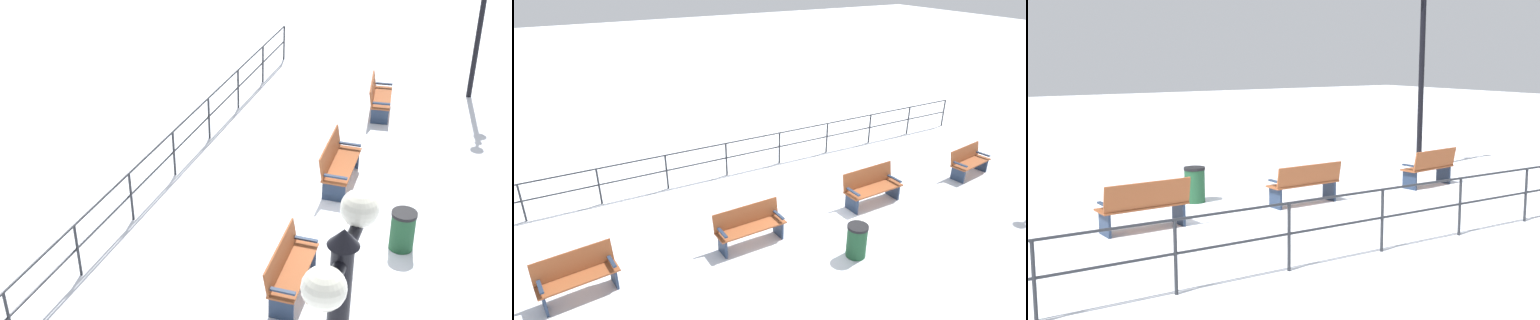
% 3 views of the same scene
% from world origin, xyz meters
% --- Properties ---
extents(ground_plane, '(80.00, 80.00, 0.00)m').
position_xyz_m(ground_plane, '(0.00, 0.00, 0.00)').
color(ground_plane, white).
rests_on(ground_plane, ground).
extents(bench_nearest, '(0.67, 1.53, 0.91)m').
position_xyz_m(bench_nearest, '(-0.05, -5.45, 0.47)').
color(bench_nearest, brown).
rests_on(bench_nearest, ground).
extents(bench_second, '(0.57, 1.64, 0.89)m').
position_xyz_m(bench_second, '(-0.04, -1.82, 0.47)').
color(bench_second, brown).
rests_on(bench_second, ground).
extents(bench_third, '(0.65, 1.65, 0.94)m').
position_xyz_m(bench_third, '(-0.19, 1.81, 0.48)').
color(bench_third, brown).
rests_on(bench_third, ground).
extents(bench_fourth, '(0.73, 1.48, 0.85)m').
position_xyz_m(bench_fourth, '(-0.11, 5.43, 0.44)').
color(bench_fourth, brown).
rests_on(bench_fourth, ground).
extents(waterfront_railing, '(0.05, 16.20, 1.04)m').
position_xyz_m(waterfront_railing, '(-3.49, -0.00, 0.70)').
color(waterfront_railing, '#26282D').
rests_on(waterfront_railing, ground).
extents(trash_bin, '(0.46, 0.46, 0.76)m').
position_xyz_m(trash_bin, '(1.48, 0.01, 0.38)').
color(trash_bin, '#1E4C2D').
rests_on(trash_bin, ground).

